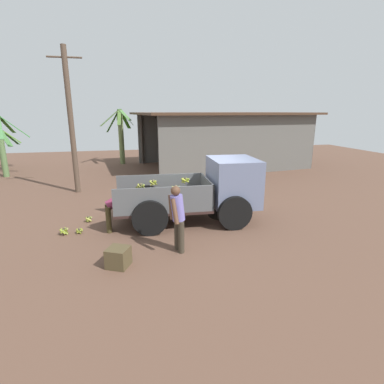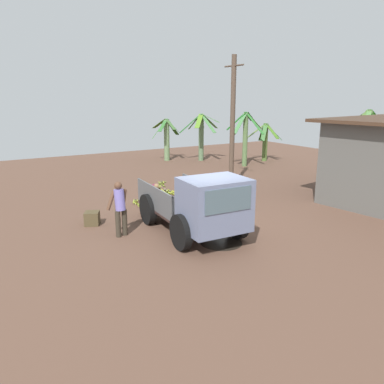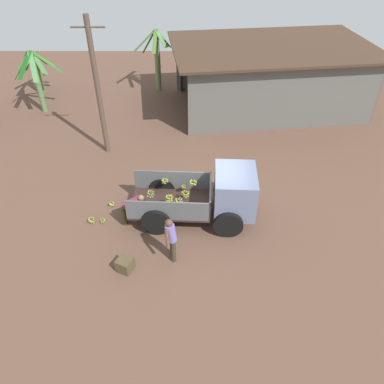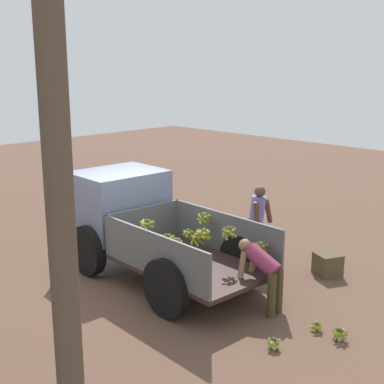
{
  "view_description": "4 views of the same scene",
  "coord_description": "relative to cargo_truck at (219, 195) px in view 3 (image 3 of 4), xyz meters",
  "views": [
    {
      "loc": [
        -2.4,
        -8.95,
        3.31
      ],
      "look_at": [
        -0.5,
        -0.47,
        0.96
      ],
      "focal_mm": 28.0,
      "sensor_mm": 36.0,
      "label": 1
    },
    {
      "loc": [
        8.83,
        -5.88,
        4.02
      ],
      "look_at": [
        -0.7,
        -0.21,
        1.19
      ],
      "focal_mm": 35.0,
      "sensor_mm": 36.0,
      "label": 2
    },
    {
      "loc": [
        -0.64,
        -10.35,
        9.0
      ],
      "look_at": [
        -0.64,
        -0.35,
        1.1
      ],
      "focal_mm": 35.0,
      "sensor_mm": 36.0,
      "label": 3
    },
    {
      "loc": [
        -7.73,
        6.01,
        4.05
      ],
      "look_at": [
        -0.39,
        -1.33,
        1.53
      ],
      "focal_mm": 50.0,
      "sensor_mm": 36.0,
      "label": 4
    }
  ],
  "objects": [
    {
      "name": "ground",
      "position": [
        -0.28,
        0.39,
        -1.01
      ],
      "size": [
        36.0,
        36.0,
        0.0
      ],
      "primitive_type": "plane",
      "color": "brown"
    },
    {
      "name": "mud_patch_0",
      "position": [
        0.45,
        0.29,
        -1.01
      ],
      "size": [
        1.19,
        1.19,
        0.01
      ],
      "primitive_type": "cylinder",
      "color": "#2B241D",
      "rests_on": "ground"
    },
    {
      "name": "cargo_truck",
      "position": [
        0.0,
        0.0,
        0.0
      ],
      "size": [
        4.36,
        2.21,
        1.92
      ],
      "rotation": [
        0.0,
        0.0,
        -0.05
      ],
      "color": "#34221F",
      "rests_on": "ground"
    },
    {
      "name": "warehouse_shed",
      "position": [
        3.6,
        9.2,
        1.35
      ],
      "size": [
        10.8,
        7.56,
        3.23
      ],
      "rotation": [
        0.0,
        0.0,
        0.13
      ],
      "color": "#5D5C57",
      "rests_on": "ground"
    },
    {
      "name": "utility_pole",
      "position": [
        -4.72,
        4.45,
        1.91
      ],
      "size": [
        1.28,
        0.21,
        5.73
      ],
      "color": "brown",
      "rests_on": "ground"
    },
    {
      "name": "banana_palm_1",
      "position": [
        -9.62,
        10.75,
        0.29
      ],
      "size": [
        1.99,
        2.41,
        2.39
      ],
      "color": "#536F34",
      "rests_on": "ground"
    },
    {
      "name": "banana_palm_2",
      "position": [
        -2.87,
        11.22,
        0.82
      ],
      "size": [
        2.05,
        2.55,
        3.43
      ],
      "color": "olive",
      "rests_on": "ground"
    },
    {
      "name": "banana_palm_4",
      "position": [
        -8.79,
        8.45,
        0.7
      ],
      "size": [
        2.46,
        2.28,
        3.17
      ],
      "color": "#5B7B48",
      "rests_on": "ground"
    },
    {
      "name": "person_foreground_visitor",
      "position": [
        -1.55,
        -1.94,
        -0.1
      ],
      "size": [
        0.42,
        0.69,
        1.64
      ],
      "rotation": [
        0.0,
        0.0,
        3.36
      ],
      "color": "#373025",
      "rests_on": "ground"
    },
    {
      "name": "person_worker_loading",
      "position": [
        -3.0,
        -0.27,
        -0.3
      ],
      "size": [
        0.81,
        0.62,
        1.17
      ],
      "rotation": [
        0.0,
        0.0,
        0.08
      ],
      "color": "#3F371D",
      "rests_on": "ground"
    },
    {
      "name": "person_bystander_near_shed",
      "position": [
        -0.53,
        7.46,
        -0.09
      ],
      "size": [
        0.49,
        0.59,
        1.66
      ],
      "rotation": [
        0.0,
        0.0,
        5.74
      ],
      "color": "#382821",
      "rests_on": "ground"
    },
    {
      "name": "banana_bunch_on_ground_0",
      "position": [
        -4.05,
        -0.28,
        -0.92
      ],
      "size": [
        0.2,
        0.2,
        0.16
      ],
      "color": "#4A4330",
      "rests_on": "ground"
    },
    {
      "name": "banana_bunch_on_ground_1",
      "position": [
        -3.9,
        0.62,
        -0.91
      ],
      "size": [
        0.22,
        0.22,
        0.19
      ],
      "color": "#47402E",
      "rests_on": "ground"
    },
    {
      "name": "banana_bunch_on_ground_2",
      "position": [
        -4.44,
        -0.28,
        -0.9
      ],
      "size": [
        0.24,
        0.27,
        0.21
      ],
      "color": "#413A2A",
      "rests_on": "ground"
    },
    {
      "name": "wooden_crate_0",
      "position": [
        -2.95,
        -2.4,
        -0.8
      ],
      "size": [
        0.6,
        0.6,
        0.43
      ],
      "primitive_type": "cube",
      "rotation": [
        0.0,
        0.0,
        4.26
      ],
      "color": "#4D4028",
      "rests_on": "ground"
    }
  ]
}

